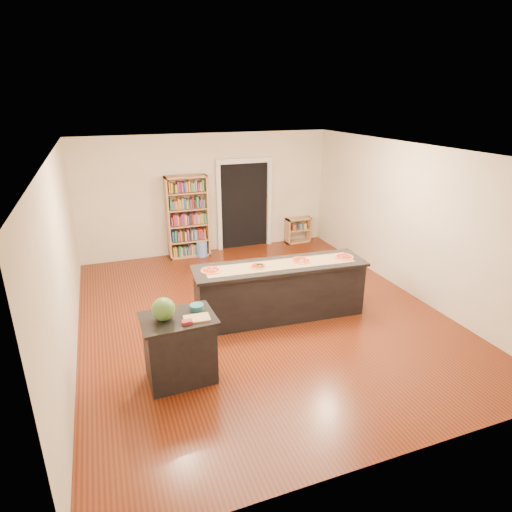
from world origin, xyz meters
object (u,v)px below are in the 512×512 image
object	(u,v)px
kitchen_island	(280,290)
watermelon	(163,309)
bookshelf	(188,217)
waste_bin	(202,249)
side_counter	(180,348)
low_shelf	(298,230)

from	to	relation	value
kitchen_island	watermelon	distance (m)	2.47
bookshelf	watermelon	distance (m)	4.83
waste_bin	watermelon	size ratio (longest dim) A/B	1.22
side_counter	waste_bin	distance (m)	4.73
side_counter	bookshelf	xyz separation A→B (m)	(1.10, 4.65, 0.48)
side_counter	bookshelf	distance (m)	4.80
kitchen_island	low_shelf	distance (m)	4.07
side_counter	waste_bin	world-z (taller)	side_counter
low_shelf	waste_bin	xyz separation A→B (m)	(-2.59, -0.17, -0.14)
kitchen_island	side_counter	size ratio (longest dim) A/B	3.09
bookshelf	waste_bin	xyz separation A→B (m)	(0.27, -0.14, -0.77)
watermelon	kitchen_island	bearing A→B (deg)	28.95
bookshelf	low_shelf	xyz separation A→B (m)	(2.86, 0.03, -0.63)
kitchen_island	watermelon	size ratio (longest dim) A/B	9.76
kitchen_island	side_counter	xyz separation A→B (m)	(-1.93, -1.16, -0.01)
low_shelf	watermelon	distance (m)	6.29
side_counter	waste_bin	bearing A→B (deg)	71.09
side_counter	watermelon	distance (m)	0.63
kitchen_island	low_shelf	xyz separation A→B (m)	(2.03, 3.52, -0.16)
side_counter	watermelon	bearing A→B (deg)	178.78
watermelon	side_counter	bearing A→B (deg)	0.82
bookshelf	watermelon	size ratio (longest dim) A/B	6.40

